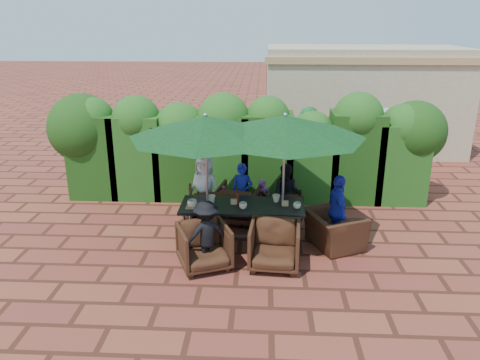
{
  "coord_description": "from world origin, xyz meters",
  "views": [
    {
      "loc": [
        0.41,
        -8.07,
        3.98
      ],
      "look_at": [
        -0.03,
        0.4,
        1.07
      ],
      "focal_mm": 35.0,
      "sensor_mm": 36.0,
      "label": 1
    }
  ],
  "objects_px": {
    "umbrella_right": "(285,127)",
    "chair_near_right": "(275,243)",
    "dining_table": "(242,209)",
    "chair_near_left": "(204,244)",
    "chair_end_right": "(334,224)",
    "chair_far_left": "(208,202)",
    "umbrella_left": "(206,127)",
    "chair_far_right": "(280,204)",
    "chair_far_mid": "(239,202)"
  },
  "relations": [
    {
      "from": "chair_far_right",
      "to": "chair_end_right",
      "type": "xyz_separation_m",
      "value": [
        0.94,
        -1.11,
        0.08
      ]
    },
    {
      "from": "chair_far_left",
      "to": "chair_near_right",
      "type": "bearing_deg",
      "value": 115.8
    },
    {
      "from": "chair_far_left",
      "to": "chair_far_right",
      "type": "bearing_deg",
      "value": 172.39
    },
    {
      "from": "chair_end_right",
      "to": "chair_far_left",
      "type": "bearing_deg",
      "value": 42.76
    },
    {
      "from": "chair_near_left",
      "to": "chair_near_right",
      "type": "xyz_separation_m",
      "value": [
        1.18,
        0.07,
        0.01
      ]
    },
    {
      "from": "chair_far_mid",
      "to": "chair_far_left",
      "type": "bearing_deg",
      "value": 9.23
    },
    {
      "from": "umbrella_right",
      "to": "chair_far_mid",
      "type": "bearing_deg",
      "value": 133.7
    },
    {
      "from": "chair_far_right",
      "to": "chair_end_right",
      "type": "height_order",
      "value": "chair_end_right"
    },
    {
      "from": "dining_table",
      "to": "chair_far_right",
      "type": "bearing_deg",
      "value": 53.7
    },
    {
      "from": "chair_near_left",
      "to": "chair_near_right",
      "type": "bearing_deg",
      "value": -18.57
    },
    {
      "from": "dining_table",
      "to": "chair_near_right",
      "type": "xyz_separation_m",
      "value": [
        0.59,
        -0.91,
        -0.25
      ]
    },
    {
      "from": "chair_far_mid",
      "to": "chair_end_right",
      "type": "xyz_separation_m",
      "value": [
        1.79,
        -1.04,
        0.01
      ]
    },
    {
      "from": "umbrella_left",
      "to": "umbrella_right",
      "type": "distance_m",
      "value": 1.39
    },
    {
      "from": "umbrella_right",
      "to": "chair_far_right",
      "type": "relative_size",
      "value": 3.97
    },
    {
      "from": "dining_table",
      "to": "chair_end_right",
      "type": "distance_m",
      "value": 1.71
    },
    {
      "from": "chair_far_right",
      "to": "chair_near_left",
      "type": "relative_size",
      "value": 0.87
    },
    {
      "from": "dining_table",
      "to": "umbrella_right",
      "type": "height_order",
      "value": "umbrella_right"
    },
    {
      "from": "dining_table",
      "to": "chair_near_left",
      "type": "height_order",
      "value": "chair_near_left"
    },
    {
      "from": "umbrella_right",
      "to": "chair_end_right",
      "type": "relative_size",
      "value": 2.83
    },
    {
      "from": "umbrella_left",
      "to": "chair_far_mid",
      "type": "relative_size",
      "value": 3.16
    },
    {
      "from": "chair_far_mid",
      "to": "chair_end_right",
      "type": "bearing_deg",
      "value": 159.36
    },
    {
      "from": "dining_table",
      "to": "chair_near_left",
      "type": "distance_m",
      "value": 1.17
    },
    {
      "from": "dining_table",
      "to": "chair_far_mid",
      "type": "bearing_deg",
      "value": 96.17
    },
    {
      "from": "chair_near_left",
      "to": "chair_end_right",
      "type": "height_order",
      "value": "chair_end_right"
    },
    {
      "from": "chair_end_right",
      "to": "chair_far_right",
      "type": "bearing_deg",
      "value": 16.52
    },
    {
      "from": "chair_near_left",
      "to": "chair_near_right",
      "type": "relative_size",
      "value": 0.97
    },
    {
      "from": "chair_far_left",
      "to": "chair_far_right",
      "type": "height_order",
      "value": "chair_far_left"
    },
    {
      "from": "umbrella_right",
      "to": "chair_far_right",
      "type": "bearing_deg",
      "value": 89.99
    },
    {
      "from": "dining_table",
      "to": "chair_near_left",
      "type": "relative_size",
      "value": 2.73
    },
    {
      "from": "dining_table",
      "to": "chair_far_mid",
      "type": "xyz_separation_m",
      "value": [
        -0.1,
        0.96,
        -0.24
      ]
    },
    {
      "from": "umbrella_right",
      "to": "dining_table",
      "type": "bearing_deg",
      "value": -174.9
    },
    {
      "from": "chair_end_right",
      "to": "chair_far_mid",
      "type": "bearing_deg",
      "value": 35.81
    },
    {
      "from": "umbrella_left",
      "to": "chair_end_right",
      "type": "relative_size",
      "value": 2.69
    },
    {
      "from": "dining_table",
      "to": "umbrella_left",
      "type": "height_order",
      "value": "umbrella_left"
    },
    {
      "from": "umbrella_right",
      "to": "chair_far_left",
      "type": "xyz_separation_m",
      "value": [
        -1.49,
        0.89,
        -1.81
      ]
    },
    {
      "from": "chair_far_right",
      "to": "dining_table",
      "type": "bearing_deg",
      "value": 32.19
    },
    {
      "from": "umbrella_right",
      "to": "chair_near_right",
      "type": "xyz_separation_m",
      "value": [
        -0.16,
        -0.97,
        -1.79
      ]
    },
    {
      "from": "chair_end_right",
      "to": "chair_near_left",
      "type": "bearing_deg",
      "value": 87.37
    },
    {
      "from": "chair_near_left",
      "to": "chair_end_right",
      "type": "xyz_separation_m",
      "value": [
        2.28,
        0.89,
        0.03
      ]
    },
    {
      "from": "dining_table",
      "to": "chair_end_right",
      "type": "bearing_deg",
      "value": -3.0
    },
    {
      "from": "chair_near_right",
      "to": "chair_far_left",
      "type": "bearing_deg",
      "value": 129.93
    },
    {
      "from": "chair_far_left",
      "to": "chair_near_right",
      "type": "relative_size",
      "value": 0.94
    },
    {
      "from": "chair_far_mid",
      "to": "chair_end_right",
      "type": "distance_m",
      "value": 2.08
    },
    {
      "from": "chair_far_right",
      "to": "chair_near_left",
      "type": "height_order",
      "value": "chair_near_left"
    },
    {
      "from": "dining_table",
      "to": "chair_near_left",
      "type": "bearing_deg",
      "value": -121.13
    },
    {
      "from": "chair_far_left",
      "to": "chair_end_right",
      "type": "bearing_deg",
      "value": 146.95
    },
    {
      "from": "chair_far_left",
      "to": "chair_near_left",
      "type": "height_order",
      "value": "chair_near_left"
    },
    {
      "from": "chair_near_left",
      "to": "chair_far_mid",
      "type": "bearing_deg",
      "value": 53.67
    },
    {
      "from": "chair_far_right",
      "to": "chair_end_right",
      "type": "relative_size",
      "value": 0.71
    },
    {
      "from": "chair_near_left",
      "to": "chair_end_right",
      "type": "relative_size",
      "value": 0.82
    }
  ]
}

